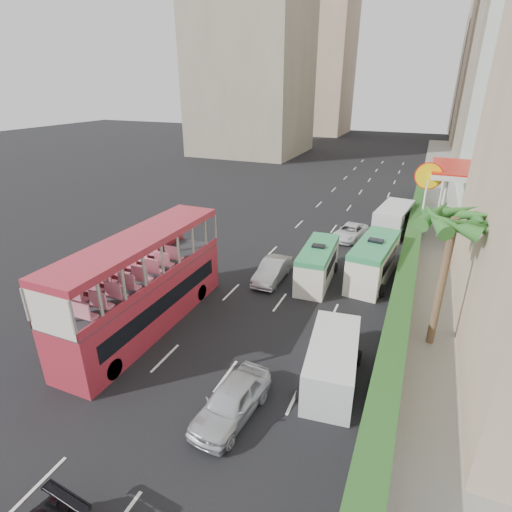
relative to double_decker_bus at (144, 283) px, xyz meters
The scene contains 16 objects.
ground_plane 6.51m from the double_decker_bus, ahead, with size 200.00×200.00×0.00m, color black.
double_decker_bus is the anchor object (origin of this frame).
car_silver_lane_a 9.00m from the double_decker_bus, 61.33° to the left, with size 1.44×4.13×1.36m, color silver.
car_silver_lane_b 8.28m from the double_decker_bus, 29.72° to the right, with size 1.68×4.18×1.43m, color silver.
van_asset 18.82m from the double_decker_bus, 66.80° to the left, with size 1.93×4.18×1.16m, color silver.
minibus_near 11.04m from the double_decker_bus, 51.34° to the left, with size 1.80×5.39×2.39m, color silver.
minibus_far 14.36m from the double_decker_bus, 45.08° to the left, with size 2.02×6.05×2.68m, color silver.
panel_van_near 10.05m from the double_decker_bus, ahead, with size 1.96×4.90×1.96m, color silver.
panel_van_far 22.85m from the double_decker_bus, 62.89° to the left, with size 2.28×5.70×2.28m, color silver.
sidewalk 29.26m from the double_decker_bus, 59.04° to the left, with size 6.00×120.00×0.18m, color #99968C.
kerb_wall 18.66m from the double_decker_bus, 48.93° to the left, with size 0.30×44.00×1.00m, color silver.
hedge 18.60m from the double_decker_bus, 48.93° to the left, with size 1.10×44.00×0.70m, color #2D6626.
palm_tree 14.39m from the double_decker_bus, 16.16° to the left, with size 0.36×0.36×6.40m, color brown.
shell_station 28.02m from the double_decker_bus, 55.18° to the left, with size 6.50×8.00×5.50m, color silver.
tower_far_b 107.94m from the double_decker_bus, 77.53° to the left, with size 14.00×14.00×40.00m, color gray.
tower_left_b 93.68m from the double_decker_bus, 100.08° to the left, with size 16.00×16.00×46.00m, color tan.
Camera 1 is at (6.32, -14.38, 11.90)m, focal length 28.00 mm.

